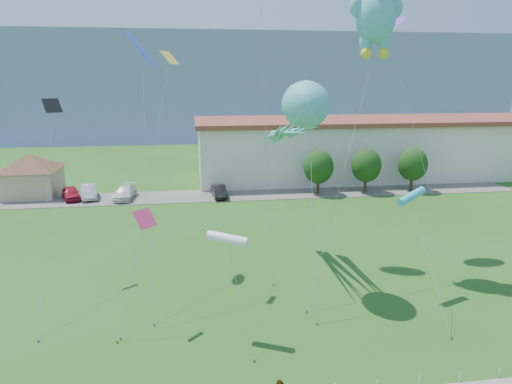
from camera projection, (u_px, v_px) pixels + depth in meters
ground at (305, 377)px, 21.44m from camera, size 160.00×160.00×0.00m
parking_strip at (235, 195)px, 55.07m from camera, size 70.00×6.00×0.06m
hill_ridge at (207, 83)px, 133.75m from camera, size 160.00×50.00×25.00m
pavilion at (31, 171)px, 53.99m from camera, size 9.20×9.20×5.00m
warehouse at (407, 146)px, 66.24m from camera, size 61.00×15.00×8.20m
tree_near at (318, 167)px, 54.65m from camera, size 3.60×3.60×5.47m
tree_mid at (366, 166)px, 55.46m from camera, size 3.60×3.60×5.47m
tree_far at (413, 164)px, 56.27m from camera, size 3.60×3.60×5.47m
parked_car_red at (71, 193)px, 52.69m from camera, size 3.11×4.65×1.47m
parked_car_silver at (89, 192)px, 53.22m from camera, size 2.71×4.99×1.56m
parked_car_white at (125, 193)px, 52.97m from camera, size 2.43×5.21×1.47m
parked_car_black at (219, 191)px, 53.69m from camera, size 1.86×4.36×1.40m
octopus_kite at (300, 117)px, 29.39m from camera, size 2.88×12.49×13.55m
teddy_bear_kite at (376, 10)px, 30.10m from camera, size 7.76×7.76×20.76m
small_kite_blue at (142, 55)px, 31.17m from camera, size 1.80×10.39×16.27m
small_kite_white at (228, 239)px, 23.61m from camera, size 1.33×3.79×6.02m
small_kite_yellow at (164, 91)px, 27.86m from camera, size 3.66×8.05×15.34m
small_kite_cyan at (412, 197)px, 28.42m from camera, size 0.50×6.83×6.94m
small_kite_purple at (391, 33)px, 34.12m from camera, size 3.49×8.41×18.07m
small_kite_black at (51, 130)px, 29.55m from camera, size 1.36×10.03×12.34m
small_kite_pink at (143, 229)px, 24.53m from camera, size 2.34×2.41×6.74m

